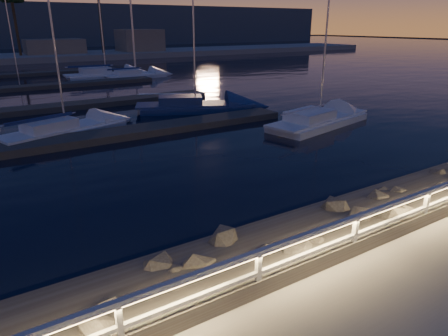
{
  "coord_description": "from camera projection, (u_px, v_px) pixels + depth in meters",
  "views": [
    {
      "loc": [
        -6.45,
        -5.68,
        5.46
      ],
      "look_at": [
        -0.33,
        4.0,
        1.32
      ],
      "focal_mm": 32.0,
      "sensor_mm": 36.0,
      "label": 1
    }
  ],
  "objects": [
    {
      "name": "harbor_water",
      "position": [
        60.0,
        102.0,
        34.75
      ],
      "size": [
        400.0,
        440.0,
        0.6
      ],
      "color": "black",
      "rests_on": "ground"
    },
    {
      "name": "far_shore",
      "position": [
        7.0,
        56.0,
        68.3
      ],
      "size": [
        160.0,
        14.0,
        5.2
      ],
      "color": "gray",
      "rests_on": "ground"
    },
    {
      "name": "sailboat_c",
      "position": [
        63.0,
        129.0,
        22.8
      ],
      "size": [
        7.63,
        4.4,
        12.52
      ],
      "rotation": [
        0.0,
        0.0,
        0.34
      ],
      "color": "silver",
      "rests_on": "ground"
    },
    {
      "name": "floating_docks",
      "position": [
        57.0,
        94.0,
        35.58
      ],
      "size": [
        22.0,
        36.0,
        0.4
      ],
      "color": "#4F4841",
      "rests_on": "ground"
    },
    {
      "name": "riprap",
      "position": [
        385.0,
        209.0,
        12.99
      ],
      "size": [
        37.1,
        2.84,
        1.28
      ],
      "color": "#645E55",
      "rests_on": "ground"
    },
    {
      "name": "sailboat_d",
      "position": [
        317.0,
        120.0,
        25.02
      ],
      "size": [
        8.61,
        4.13,
        14.04
      ],
      "rotation": [
        0.0,
        0.0,
        0.21
      ],
      "color": "silver",
      "rests_on": "ground"
    },
    {
      "name": "sailboat_l",
      "position": [
        134.0,
        75.0,
        47.35
      ],
      "size": [
        7.67,
        2.65,
        12.78
      ],
      "rotation": [
        0.0,
        0.0,
        0.05
      ],
      "color": "silver",
      "rests_on": "ground"
    },
    {
      "name": "guard_rail",
      "position": [
        325.0,
        237.0,
        9.31
      ],
      "size": [
        44.11,
        0.12,
        1.06
      ],
      "color": "white",
      "rests_on": "ground"
    },
    {
      "name": "sailboat_k",
      "position": [
        104.0,
        75.0,
        46.98
      ],
      "size": [
        9.43,
        3.26,
        15.77
      ],
      "rotation": [
        0.0,
        0.0,
        -0.05
      ],
      "color": "silver",
      "rests_on": "ground"
    },
    {
      "name": "sailboat_h",
      "position": [
        192.0,
        105.0,
        29.41
      ],
      "size": [
        8.78,
        5.69,
        14.51
      ],
      "rotation": [
        0.0,
        0.0,
        -0.42
      ],
      "color": "navy",
      "rests_on": "ground"
    },
    {
      "name": "ground",
      "position": [
        324.0,
        265.0,
        9.61
      ],
      "size": [
        400.0,
        400.0,
        0.0
      ],
      "primitive_type": "plane",
      "color": "gray",
      "rests_on": "ground"
    },
    {
      "name": "palm_center",
      "position": [
        12.0,
        3.0,
        65.65
      ],
      "size": [
        3.0,
        3.0,
        9.7
      ],
      "color": "brown",
      "rests_on": "ground"
    }
  ]
}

